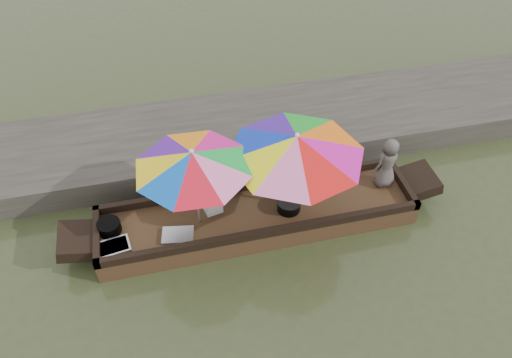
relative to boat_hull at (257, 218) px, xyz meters
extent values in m
plane|color=#323E20|center=(0.00, 0.00, -0.17)|extent=(80.00, 80.00, 0.00)
cube|color=#2D2B26|center=(0.00, 2.20, 0.08)|extent=(22.00, 2.20, 0.50)
cube|color=#3A2717|center=(0.00, 0.00, 0.00)|extent=(5.31, 1.20, 0.35)
cylinder|color=black|center=(-2.40, 0.12, 0.27)|extent=(0.37, 0.37, 0.19)
cube|color=silver|center=(-2.35, -0.27, 0.22)|extent=(0.54, 0.42, 0.09)
cube|color=silver|center=(-1.36, -0.25, 0.21)|extent=(0.55, 0.42, 0.06)
cylinder|color=black|center=(0.52, -0.08, 0.27)|extent=(0.39, 0.39, 0.18)
cube|color=silver|center=(-0.72, 0.18, 0.30)|extent=(0.32, 0.27, 0.26)
imported|color=#504844|center=(2.30, 0.13, 0.66)|extent=(0.54, 0.42, 0.98)
camera|label=1|loc=(-1.31, -5.43, 6.38)|focal=35.00mm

